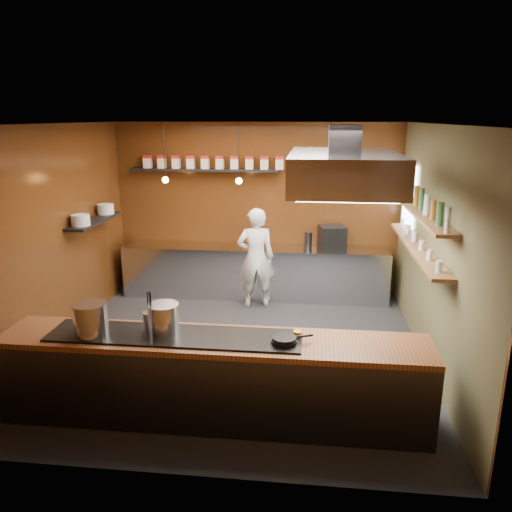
# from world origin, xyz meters

# --- Properties ---
(floor) EXTENTS (5.00, 5.00, 0.00)m
(floor) POSITION_xyz_m (0.00, 0.00, 0.00)
(floor) COLOR black
(floor) RESTS_ON ground
(back_wall) EXTENTS (5.00, 0.00, 5.00)m
(back_wall) POSITION_xyz_m (0.00, 2.50, 1.50)
(back_wall) COLOR #341609
(back_wall) RESTS_ON ground
(left_wall) EXTENTS (0.00, 5.00, 5.00)m
(left_wall) POSITION_xyz_m (-2.50, 0.00, 1.50)
(left_wall) COLOR #341609
(left_wall) RESTS_ON ground
(right_wall) EXTENTS (0.00, 5.00, 5.00)m
(right_wall) POSITION_xyz_m (2.50, 0.00, 1.50)
(right_wall) COLOR #4D472B
(right_wall) RESTS_ON ground
(ceiling) EXTENTS (5.00, 5.00, 0.00)m
(ceiling) POSITION_xyz_m (0.00, 0.00, 3.00)
(ceiling) COLOR silver
(ceiling) RESTS_ON back_wall
(window_pane) EXTENTS (0.00, 1.00, 1.00)m
(window_pane) POSITION_xyz_m (2.45, 1.70, 1.90)
(window_pane) COLOR white
(window_pane) RESTS_ON right_wall
(prep_counter) EXTENTS (4.60, 0.65, 0.90)m
(prep_counter) POSITION_xyz_m (0.00, 2.17, 0.45)
(prep_counter) COLOR silver
(prep_counter) RESTS_ON floor
(pass_counter) EXTENTS (4.40, 0.72, 0.94)m
(pass_counter) POSITION_xyz_m (-0.00, -1.60, 0.47)
(pass_counter) COLOR #38383D
(pass_counter) RESTS_ON floor
(tin_shelf) EXTENTS (2.60, 0.26, 0.04)m
(tin_shelf) POSITION_xyz_m (-0.90, 2.36, 2.20)
(tin_shelf) COLOR black
(tin_shelf) RESTS_ON back_wall
(plate_shelf) EXTENTS (0.30, 1.40, 0.04)m
(plate_shelf) POSITION_xyz_m (-2.34, 1.00, 1.55)
(plate_shelf) COLOR black
(plate_shelf) RESTS_ON left_wall
(bottle_shelf_upper) EXTENTS (0.26, 2.80, 0.04)m
(bottle_shelf_upper) POSITION_xyz_m (2.34, 0.30, 1.92)
(bottle_shelf_upper) COLOR brown
(bottle_shelf_upper) RESTS_ON right_wall
(bottle_shelf_lower) EXTENTS (0.26, 2.80, 0.04)m
(bottle_shelf_lower) POSITION_xyz_m (2.34, 0.30, 1.45)
(bottle_shelf_lower) COLOR brown
(bottle_shelf_lower) RESTS_ON right_wall
(extractor_hood) EXTENTS (1.20, 2.00, 0.72)m
(extractor_hood) POSITION_xyz_m (1.30, -0.40, 2.51)
(extractor_hood) COLOR #38383D
(extractor_hood) RESTS_ON ceiling
(pendant_left) EXTENTS (0.10, 0.10, 0.95)m
(pendant_left) POSITION_xyz_m (-1.40, 1.70, 2.15)
(pendant_left) COLOR black
(pendant_left) RESTS_ON ceiling
(pendant_right) EXTENTS (0.10, 0.10, 0.95)m
(pendant_right) POSITION_xyz_m (-0.20, 1.70, 2.15)
(pendant_right) COLOR black
(pendant_right) RESTS_ON ceiling
(storage_tins) EXTENTS (2.43, 0.13, 0.22)m
(storage_tins) POSITION_xyz_m (-0.75, 2.36, 2.33)
(storage_tins) COLOR beige
(storage_tins) RESTS_ON tin_shelf
(plate_stacks) EXTENTS (0.26, 1.16, 0.16)m
(plate_stacks) POSITION_xyz_m (-2.34, 1.00, 1.65)
(plate_stacks) COLOR silver
(plate_stacks) RESTS_ON plate_shelf
(bottles) EXTENTS (0.06, 2.66, 0.24)m
(bottles) POSITION_xyz_m (2.34, 0.30, 2.06)
(bottles) COLOR silver
(bottles) RESTS_ON bottle_shelf_upper
(wine_glasses) EXTENTS (0.07, 2.37, 0.13)m
(wine_glasses) POSITION_xyz_m (2.34, 0.30, 1.53)
(wine_glasses) COLOR silver
(wine_glasses) RESTS_ON bottle_shelf_lower
(stockpot_large) EXTENTS (0.35, 0.35, 0.33)m
(stockpot_large) POSITION_xyz_m (-1.24, -1.68, 1.11)
(stockpot_large) COLOR #B9BBC0
(stockpot_large) RESTS_ON pass_counter
(stockpot_small) EXTENTS (0.42, 0.42, 0.30)m
(stockpot_small) POSITION_xyz_m (-0.52, -1.54, 1.09)
(stockpot_small) COLOR silver
(stockpot_small) RESTS_ON pass_counter
(utensil_crock) EXTENTS (0.20, 0.20, 0.20)m
(utensil_crock) POSITION_xyz_m (-0.67, -1.52, 1.04)
(utensil_crock) COLOR #BBBDC2
(utensil_crock) RESTS_ON pass_counter
(frying_pan) EXTENTS (0.41, 0.26, 0.06)m
(frying_pan) POSITION_xyz_m (0.73, -1.67, 0.97)
(frying_pan) COLOR black
(frying_pan) RESTS_ON pass_counter
(butter_jar) EXTENTS (0.12, 0.12, 0.08)m
(butter_jar) POSITION_xyz_m (0.85, -1.51, 0.96)
(butter_jar) COLOR gold
(butter_jar) RESTS_ON pass_counter
(espresso_machine) EXTENTS (0.49, 0.47, 0.42)m
(espresso_machine) POSITION_xyz_m (1.32, 2.10, 1.11)
(espresso_machine) COLOR black
(espresso_machine) RESTS_ON prep_counter
(chef) EXTENTS (0.68, 0.51, 1.67)m
(chef) POSITION_xyz_m (0.07, 1.71, 0.84)
(chef) COLOR silver
(chef) RESTS_ON floor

